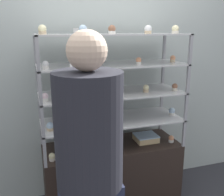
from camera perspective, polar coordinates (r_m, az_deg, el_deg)
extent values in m
cube|color=#A8B2AD|center=(2.56, -2.58, 7.13)|extent=(8.00, 0.05, 2.60)
cube|color=black|center=(2.56, 0.00, -16.53)|extent=(1.22, 0.46, 0.62)
cube|color=#99999E|center=(2.47, -15.11, -7.03)|extent=(0.02, 0.02, 0.25)
cube|color=#99999E|center=(2.77, 10.53, -4.27)|extent=(0.02, 0.02, 0.25)
cube|color=#99999E|center=(2.07, -14.43, -11.43)|extent=(0.02, 0.02, 0.25)
cube|color=#99999E|center=(2.42, 15.40, -7.45)|extent=(0.02, 0.02, 0.25)
cube|color=silver|center=(2.32, 0.00, -4.83)|extent=(1.22, 0.46, 0.01)
cube|color=#99999E|center=(2.39, -15.51, -1.55)|extent=(0.02, 0.02, 0.25)
cube|color=#99999E|center=(2.70, 10.77, 0.65)|extent=(0.02, 0.02, 0.25)
cube|color=#99999E|center=(1.97, -14.89, -5.02)|extent=(0.02, 0.02, 0.25)
cube|color=#99999E|center=(2.34, 15.82, -1.89)|extent=(0.02, 0.02, 0.25)
cube|color=silver|center=(2.25, 0.00, 1.06)|extent=(1.22, 0.46, 0.01)
cube|color=#99999E|center=(2.33, -15.93, 4.24)|extent=(0.02, 0.02, 0.25)
cube|color=#99999E|center=(2.65, 11.03, 5.79)|extent=(0.02, 0.02, 0.25)
cube|color=#99999E|center=(1.90, -15.39, 1.93)|extent=(0.02, 0.02, 0.25)
cube|color=#99999E|center=(2.29, 16.25, 4.00)|extent=(0.02, 0.02, 0.25)
cube|color=silver|center=(2.20, 0.00, 7.27)|extent=(1.22, 0.46, 0.01)
cube|color=#99999E|center=(2.30, -16.37, 10.24)|extent=(0.02, 0.02, 0.25)
cube|color=#99999E|center=(2.63, 11.30, 11.08)|extent=(0.02, 0.02, 0.25)
cube|color=#99999E|center=(1.87, -15.91, 9.29)|extent=(0.02, 0.02, 0.25)
cube|color=#99999E|center=(2.25, 16.72, 10.13)|extent=(0.02, 0.02, 0.25)
cube|color=silver|center=(2.18, 0.00, 13.68)|extent=(1.22, 0.46, 0.01)
cylinder|color=#DBBC84|center=(2.17, -2.84, 2.06)|extent=(0.19, 0.19, 0.10)
cylinder|color=#8C5B42|center=(2.16, -2.86, 3.58)|extent=(0.20, 0.20, 0.02)
cube|color=#DBBC84|center=(2.50, 7.39, -8.69)|extent=(0.20, 0.17, 0.05)
cube|color=silver|center=(2.49, 7.41, -8.04)|extent=(0.20, 0.18, 0.01)
cylinder|color=beige|center=(2.20, -12.90, -12.81)|extent=(0.05, 0.05, 0.03)
sphere|color=#F4EAB2|center=(2.19, -12.94, -12.19)|extent=(0.05, 0.05, 0.05)
cylinder|color=beige|center=(2.25, -5.76, -11.90)|extent=(0.05, 0.05, 0.03)
sphere|color=silver|center=(2.23, -5.78, -11.28)|extent=(0.05, 0.05, 0.05)
cylinder|color=white|center=(2.36, 0.63, -10.37)|extent=(0.05, 0.05, 0.03)
sphere|color=white|center=(2.35, 0.63, -9.78)|extent=(0.05, 0.05, 0.05)
cylinder|color=white|center=(2.52, 12.74, -9.06)|extent=(0.05, 0.05, 0.03)
sphere|color=#E5996B|center=(2.51, 12.77, -8.50)|extent=(0.05, 0.05, 0.05)
cube|color=white|center=(2.19, -1.55, -12.34)|extent=(0.04, 0.00, 0.04)
cylinder|color=#CCB28C|center=(2.13, -13.29, -6.57)|extent=(0.05, 0.05, 0.02)
sphere|color=silver|center=(2.12, -13.33, -5.89)|extent=(0.06, 0.06, 0.06)
cylinder|color=beige|center=(2.21, 0.64, -5.33)|extent=(0.05, 0.05, 0.02)
sphere|color=silver|center=(2.20, 0.64, -4.66)|extent=(0.06, 0.06, 0.06)
cylinder|color=white|center=(2.49, 12.87, -3.34)|extent=(0.05, 0.05, 0.02)
sphere|color=silver|center=(2.49, 12.90, -2.74)|extent=(0.06, 0.06, 0.06)
cube|color=white|center=(2.08, -1.74, -6.36)|extent=(0.04, 0.00, 0.04)
cylinder|color=white|center=(2.03, -14.35, -0.35)|extent=(0.05, 0.05, 0.03)
sphere|color=silver|center=(2.03, -14.39, 0.38)|extent=(0.05, 0.05, 0.05)
cylinder|color=white|center=(2.08, -6.40, 0.37)|extent=(0.05, 0.05, 0.03)
sphere|color=silver|center=(2.07, -6.42, 1.09)|extent=(0.05, 0.05, 0.05)
cylinder|color=#CCB28C|center=(2.28, 7.41, 1.61)|extent=(0.05, 0.05, 0.03)
sphere|color=#F4EAB2|center=(2.27, 7.43, 2.27)|extent=(0.05, 0.05, 0.05)
cylinder|color=beige|center=(2.37, 13.48, 1.86)|extent=(0.05, 0.05, 0.03)
sphere|color=#8C5B42|center=(2.36, 13.52, 2.49)|extent=(0.05, 0.05, 0.05)
cube|color=white|center=(2.05, 2.11, 0.49)|extent=(0.04, 0.00, 0.04)
cylinder|color=white|center=(1.99, -14.21, 6.51)|extent=(0.04, 0.04, 0.02)
sphere|color=white|center=(1.99, -14.25, 7.20)|extent=(0.05, 0.05, 0.05)
cylinder|color=beige|center=(2.03, -4.03, 7.08)|extent=(0.04, 0.04, 0.02)
sphere|color=silver|center=(2.03, -4.05, 7.76)|extent=(0.05, 0.05, 0.05)
cylinder|color=white|center=(2.18, 5.79, 7.57)|extent=(0.04, 0.04, 0.02)
sphere|color=#E5996B|center=(2.17, 5.81, 8.21)|extent=(0.05, 0.05, 0.05)
cylinder|color=#CCB28C|center=(2.38, 13.06, 7.91)|extent=(0.04, 0.04, 0.02)
sphere|color=#E5996B|center=(2.38, 13.09, 8.49)|extent=(0.05, 0.05, 0.05)
cube|color=white|center=(1.91, -8.66, 6.75)|extent=(0.04, 0.00, 0.04)
cylinder|color=#CCB28C|center=(2.02, -14.88, 13.56)|extent=(0.06, 0.06, 0.02)
sphere|color=#F4EAB2|center=(2.02, -14.94, 14.34)|extent=(0.06, 0.06, 0.06)
cylinder|color=beige|center=(2.00, -6.32, 13.95)|extent=(0.06, 0.06, 0.02)
sphere|color=silver|center=(2.00, -6.34, 14.74)|extent=(0.06, 0.06, 0.06)
cylinder|color=white|center=(2.13, -0.02, 14.10)|extent=(0.06, 0.06, 0.02)
sphere|color=#8C5B42|center=(2.13, -0.02, 14.84)|extent=(0.06, 0.06, 0.06)
cylinder|color=#CCB28C|center=(2.23, 7.84, 14.01)|extent=(0.06, 0.06, 0.02)
sphere|color=white|center=(2.23, 7.86, 14.72)|extent=(0.06, 0.06, 0.06)
cylinder|color=beige|center=(2.35, 13.57, 13.79)|extent=(0.06, 0.06, 0.02)
sphere|color=#F4EAB2|center=(2.35, 13.62, 14.46)|extent=(0.06, 0.06, 0.06)
cube|color=white|center=(1.90, -7.83, 14.18)|extent=(0.04, 0.00, 0.04)
torus|color=#EFE5CC|center=(2.08, -5.80, 14.13)|extent=(0.13, 0.13, 0.03)
cylinder|color=#26262D|center=(1.47, -5.09, -7.10)|extent=(0.38, 0.38, 0.67)
sphere|color=beige|center=(1.37, -5.52, 10.23)|extent=(0.22, 0.22, 0.22)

